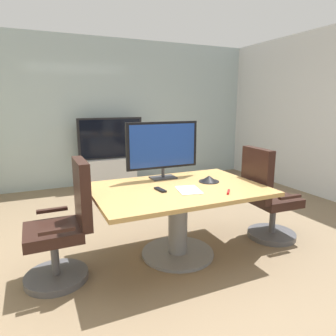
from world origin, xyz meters
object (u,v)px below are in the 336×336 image
(conference_table, at_px, (178,206))
(office_chair_right, at_px, (267,201))
(conference_phone, at_px, (209,179))
(wall_display_unit, at_px, (112,164))
(office_chair_left, at_px, (64,231))
(remote_control, at_px, (160,190))
(tv_monitor, at_px, (163,147))

(conference_table, height_order, office_chair_right, office_chair_right)
(office_chair_right, bearing_deg, conference_table, 88.65)
(conference_table, xyz_separation_m, conference_phone, (0.40, 0.06, 0.23))
(conference_table, bearing_deg, wall_display_unit, 89.48)
(office_chair_left, bearing_deg, wall_display_unit, 158.40)
(wall_display_unit, distance_m, remote_control, 2.98)
(office_chair_left, distance_m, office_chair_right, 2.24)
(conference_phone, bearing_deg, remote_control, -171.41)
(conference_table, relative_size, remote_control, 10.01)
(wall_display_unit, bearing_deg, remote_control, -94.64)
(office_chair_left, bearing_deg, conference_phone, 91.19)
(conference_table, relative_size, wall_display_unit, 1.30)
(office_chair_right, bearing_deg, remote_control, 90.86)
(conference_table, relative_size, office_chair_left, 1.56)
(office_chair_left, relative_size, conference_phone, 4.95)
(wall_display_unit, relative_size, remote_control, 7.71)
(office_chair_right, xyz_separation_m, tv_monitor, (-1.11, 0.49, 0.64))
(tv_monitor, relative_size, wall_display_unit, 0.64)
(office_chair_left, relative_size, office_chair_right, 1.00)
(office_chair_left, relative_size, wall_display_unit, 0.83)
(conference_table, distance_m, conference_phone, 0.46)
(conference_table, distance_m, tv_monitor, 0.69)
(office_chair_right, xyz_separation_m, conference_phone, (-0.72, 0.13, 0.31))
(wall_display_unit, bearing_deg, office_chair_left, -111.58)
(wall_display_unit, bearing_deg, office_chair_right, -69.96)
(office_chair_left, height_order, office_chair_right, same)
(conference_phone, xyz_separation_m, remote_control, (-0.61, -0.09, -0.02))
(conference_table, bearing_deg, office_chair_right, -3.89)
(office_chair_left, bearing_deg, remote_control, 86.16)
(office_chair_left, height_order, wall_display_unit, wall_display_unit)
(conference_table, xyz_separation_m, wall_display_unit, (0.03, 2.92, -0.10))
(wall_display_unit, bearing_deg, conference_phone, -82.57)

